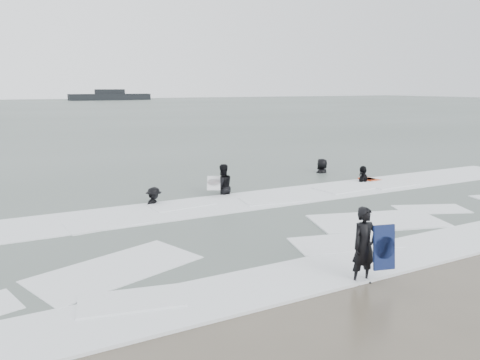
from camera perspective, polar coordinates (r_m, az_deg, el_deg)
name	(u,v)px	position (r m, az deg, el deg)	size (l,w,h in m)	color
ground	(333,259)	(11.89, 11.22, -9.45)	(320.00, 320.00, 0.00)	brown
sea	(44,111)	(89.03, -22.83, 7.81)	(320.00, 320.00, 0.00)	#47544C
surfer_centre	(362,283)	(10.71, 14.69, -12.01)	(0.62, 0.41, 1.71)	black
surfer_wading	(223,196)	(18.25, -2.13, -1.90)	(0.87, 0.68, 1.79)	black
surfer_breaker	(154,206)	(16.97, -10.42, -3.10)	(0.99, 0.57, 1.53)	black
surfer_right_near	(363,183)	(21.24, 14.72, -0.38)	(1.13, 0.47, 1.93)	black
surfer_right_far	(322,174)	(23.17, 9.94, 0.78)	(0.92, 0.60, 1.89)	black
surf_foam	(259,220)	(14.79, 2.31, -4.91)	(30.03, 9.06, 0.09)	white
bodyboards	(315,194)	(16.49, 9.08, -1.70)	(8.12, 9.76, 1.25)	#0F1A46
vessel_horizon	(110,96)	(151.04, -15.56, 9.81)	(24.28, 4.34, 3.30)	black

